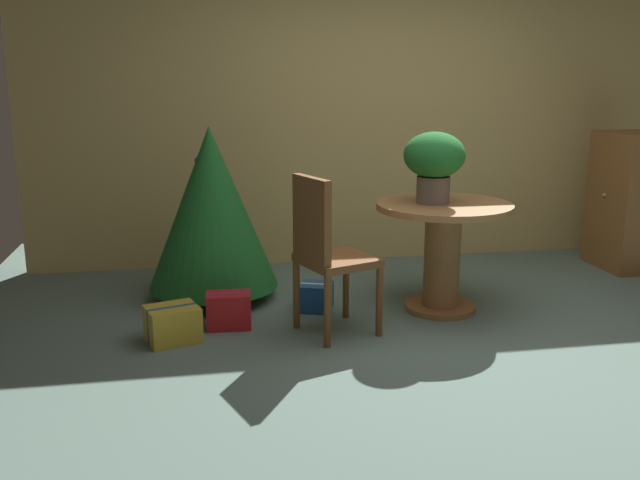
% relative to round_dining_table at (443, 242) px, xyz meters
% --- Properties ---
extents(ground_plane, '(6.60, 6.60, 0.00)m').
position_rel_round_dining_table_xyz_m(ground_plane, '(-0.09, -0.70, -0.49)').
color(ground_plane, slate).
extents(back_wall_panel, '(6.00, 0.10, 2.60)m').
position_rel_round_dining_table_xyz_m(back_wall_panel, '(-0.09, 1.50, 0.81)').
color(back_wall_panel, tan).
rests_on(back_wall_panel, ground_plane).
extents(round_dining_table, '(0.93, 0.93, 0.76)m').
position_rel_round_dining_table_xyz_m(round_dining_table, '(0.00, 0.00, 0.00)').
color(round_dining_table, '#9E6B3D').
rests_on(round_dining_table, ground_plane).
extents(flower_vase, '(0.42, 0.42, 0.48)m').
position_rel_round_dining_table_xyz_m(flower_vase, '(-0.08, 0.02, 0.57)').
color(flower_vase, '#665B51').
rests_on(flower_vase, round_dining_table).
extents(wooden_chair_left_near, '(0.55, 0.56, 1.02)m').
position_rel_round_dining_table_xyz_m(wooden_chair_left_near, '(-0.88, -0.32, 0.07)').
color(wooden_chair_left_near, brown).
rests_on(wooden_chair_left_near, ground_plane).
extents(holiday_tree, '(0.94, 0.94, 1.27)m').
position_rel_round_dining_table_xyz_m(holiday_tree, '(-1.56, 0.54, 0.19)').
color(holiday_tree, brown).
rests_on(holiday_tree, ground_plane).
extents(gift_box_red, '(0.30, 0.20, 0.24)m').
position_rel_round_dining_table_xyz_m(gift_box_red, '(-1.49, -0.09, -0.38)').
color(gift_box_red, red).
rests_on(gift_box_red, ground_plane).
extents(gift_box_blue, '(0.27, 0.27, 0.19)m').
position_rel_round_dining_table_xyz_m(gift_box_blue, '(-0.86, 0.15, -0.40)').
color(gift_box_blue, '#1E569E').
rests_on(gift_box_blue, ground_plane).
extents(gift_box_gold, '(0.37, 0.34, 0.22)m').
position_rel_round_dining_table_xyz_m(gift_box_gold, '(-1.84, -0.27, -0.38)').
color(gift_box_gold, gold).
rests_on(gift_box_gold, ground_plane).
extents(wooden_cabinet, '(0.53, 0.60, 1.15)m').
position_rel_round_dining_table_xyz_m(wooden_cabinet, '(1.97, 0.79, 0.08)').
color(wooden_cabinet, brown).
rests_on(wooden_cabinet, ground_plane).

